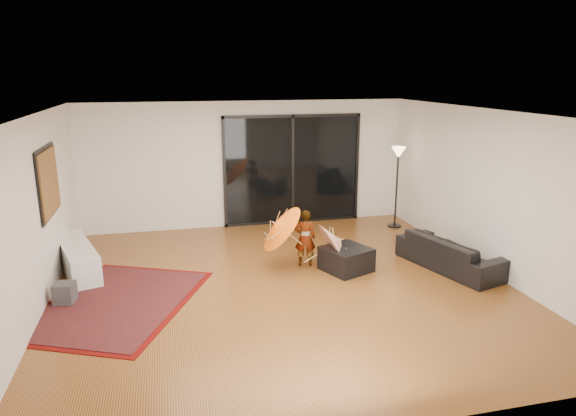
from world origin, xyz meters
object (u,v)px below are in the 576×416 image
object	(u,v)px
ottoman	(346,259)
child	(305,238)
sofa	(450,253)
media_console	(77,258)

from	to	relation	value
ottoman	child	world-z (taller)	child
sofa	ottoman	xyz separation A→B (m)	(-1.77, 0.33, -0.08)
sofa	child	world-z (taller)	child
child	ottoman	bearing A→B (deg)	160.09
media_console	child	bearing A→B (deg)	-26.39
sofa	media_console	bearing A→B (deg)	61.93
child	media_console	bearing A→B (deg)	3.21
sofa	ottoman	world-z (taller)	sofa
media_console	sofa	size ratio (longest dim) A/B	0.93
media_console	ottoman	world-z (taller)	media_console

